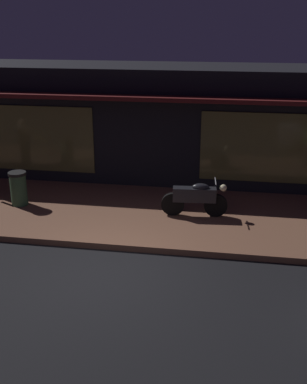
% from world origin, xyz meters
% --- Properties ---
extents(ground_plane, '(60.00, 60.00, 0.00)m').
position_xyz_m(ground_plane, '(0.00, 0.00, 0.00)').
color(ground_plane, black).
extents(sidewalk_slab, '(18.00, 4.00, 0.15)m').
position_xyz_m(sidewalk_slab, '(0.00, 3.00, 0.07)').
color(sidewalk_slab, brown).
rests_on(sidewalk_slab, ground_plane).
extents(storefront_building, '(18.00, 3.30, 3.60)m').
position_xyz_m(storefront_building, '(0.00, 6.39, 1.80)').
color(storefront_building, black).
rests_on(storefront_building, ground_plane).
extents(motorcycle, '(1.70, 0.55, 0.97)m').
position_xyz_m(motorcycle, '(1.64, 2.98, 0.65)').
color(motorcycle, black).
rests_on(motorcycle, sidewalk_slab).
extents(trash_bin, '(0.48, 0.48, 0.93)m').
position_xyz_m(trash_bin, '(-3.17, 2.98, 0.62)').
color(trash_bin, '#2D4C33').
rests_on(trash_bin, sidewalk_slab).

